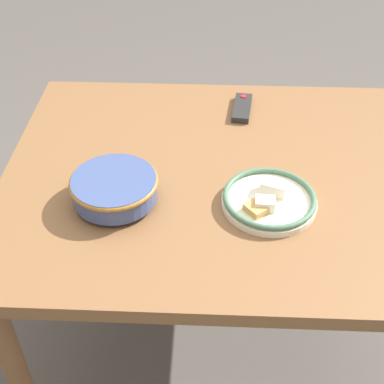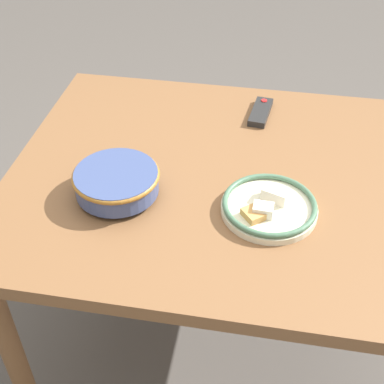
{
  "view_description": "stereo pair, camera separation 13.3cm",
  "coord_description": "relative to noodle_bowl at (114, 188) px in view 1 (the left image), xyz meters",
  "views": [
    {
      "loc": [
        -0.01,
        -1.15,
        1.64
      ],
      "look_at": [
        -0.06,
        -0.13,
        0.78
      ],
      "focal_mm": 50.0,
      "sensor_mm": 36.0,
      "label": 1
    },
    {
      "loc": [
        0.12,
        -1.14,
        1.64
      ],
      "look_at": [
        -0.06,
        -0.13,
        0.78
      ],
      "focal_mm": 50.0,
      "sensor_mm": 36.0,
      "label": 2
    }
  ],
  "objects": [
    {
      "name": "dining_table",
      "position": [
        0.25,
        0.13,
        -0.13
      ],
      "size": [
        1.15,
        0.96,
        0.74
      ],
      "color": "brown",
      "rests_on": "ground_plane"
    },
    {
      "name": "noodle_bowl",
      "position": [
        0.0,
        0.0,
        0.0
      ],
      "size": [
        0.22,
        0.22,
        0.07
      ],
      "color": "#384775",
      "rests_on": "dining_table"
    },
    {
      "name": "ground_plane",
      "position": [
        0.25,
        0.13,
        -0.78
      ],
      "size": [
        8.0,
        8.0,
        0.0
      ],
      "primitive_type": "plane",
      "color": "#4C4742"
    },
    {
      "name": "food_plate",
      "position": [
        0.39,
        0.0,
        -0.03
      ],
      "size": [
        0.24,
        0.24,
        0.05
      ],
      "color": "beige",
      "rests_on": "dining_table"
    },
    {
      "name": "tv_remote",
      "position": [
        0.33,
        0.45,
        -0.03
      ],
      "size": [
        0.07,
        0.16,
        0.02
      ],
      "rotation": [
        0.0,
        0.0,
        6.17
      ],
      "color": "black",
      "rests_on": "dining_table"
    }
  ]
}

